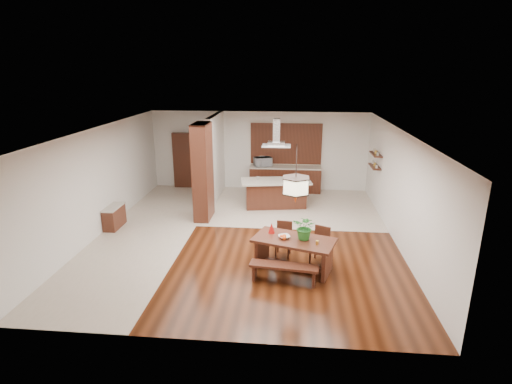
# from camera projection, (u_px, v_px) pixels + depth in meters

# --- Properties ---
(room_shell) EXTENTS (9.00, 9.04, 2.92)m
(room_shell) POSITION_uv_depth(u_px,v_px,m) (245.00, 162.00, 10.40)
(room_shell) COLOR black
(room_shell) RESTS_ON ground
(tile_hallway) EXTENTS (2.50, 9.00, 0.01)m
(tile_hallway) POSITION_uv_depth(u_px,v_px,m) (149.00, 231.00, 11.25)
(tile_hallway) COLOR beige
(tile_hallway) RESTS_ON ground
(tile_kitchen) EXTENTS (5.50, 4.00, 0.01)m
(tile_kitchen) POSITION_uv_depth(u_px,v_px,m) (291.00, 206.00, 13.28)
(tile_kitchen) COLOR beige
(tile_kitchen) RESTS_ON ground
(soffit_band) EXTENTS (8.00, 9.00, 0.02)m
(soffit_band) POSITION_uv_depth(u_px,v_px,m) (244.00, 130.00, 10.16)
(soffit_band) COLOR #422210
(soffit_band) RESTS_ON room_shell
(partition_pier) EXTENTS (0.45, 1.00, 2.90)m
(partition_pier) POSITION_uv_depth(u_px,v_px,m) (203.00, 172.00, 11.85)
(partition_pier) COLOR black
(partition_pier) RESTS_ON ground
(partition_stub) EXTENTS (0.18, 2.40, 2.90)m
(partition_stub) POSITION_uv_depth(u_px,v_px,m) (216.00, 157.00, 13.84)
(partition_stub) COLOR silver
(partition_stub) RESTS_ON ground
(hallway_console) EXTENTS (0.37, 0.88, 0.63)m
(hallway_console) POSITION_uv_depth(u_px,v_px,m) (114.00, 217.00, 11.44)
(hallway_console) COLOR black
(hallway_console) RESTS_ON ground
(hallway_doorway) EXTENTS (1.10, 0.20, 2.10)m
(hallway_doorway) POSITION_uv_depth(u_px,v_px,m) (188.00, 161.00, 15.12)
(hallway_doorway) COLOR black
(hallway_doorway) RESTS_ON ground
(rear_counter) EXTENTS (2.60, 0.62, 0.95)m
(rear_counter) POSITION_uv_depth(u_px,v_px,m) (285.00, 179.00, 14.78)
(rear_counter) COLOR black
(rear_counter) RESTS_ON ground
(kitchen_window) EXTENTS (2.60, 0.08, 1.50)m
(kitchen_window) POSITION_uv_depth(u_px,v_px,m) (286.00, 144.00, 14.65)
(kitchen_window) COLOR olive
(kitchen_window) RESTS_ON room_shell
(shelf_lower) EXTENTS (0.26, 0.90, 0.04)m
(shelf_lower) POSITION_uv_depth(u_px,v_px,m) (375.00, 166.00, 12.73)
(shelf_lower) COLOR black
(shelf_lower) RESTS_ON room_shell
(shelf_upper) EXTENTS (0.26, 0.90, 0.04)m
(shelf_upper) POSITION_uv_depth(u_px,v_px,m) (376.00, 154.00, 12.61)
(shelf_upper) COLOR black
(shelf_upper) RESTS_ON room_shell
(dining_table) EXTENTS (1.98, 1.41, 0.75)m
(dining_table) POSITION_uv_depth(u_px,v_px,m) (294.00, 247.00, 8.99)
(dining_table) COLOR black
(dining_table) RESTS_ON ground
(dining_bench) EXTENTS (1.49, 0.49, 0.41)m
(dining_bench) POSITION_uv_depth(u_px,v_px,m) (284.00, 274.00, 8.53)
(dining_bench) COLOR black
(dining_bench) RESTS_ON ground
(dining_chair_left) EXTENTS (0.42, 0.42, 0.85)m
(dining_chair_left) POSITION_uv_depth(u_px,v_px,m) (283.00, 240.00, 9.68)
(dining_chair_left) COLOR black
(dining_chair_left) RESTS_ON ground
(dining_chair_right) EXTENTS (0.51, 0.51, 0.87)m
(dining_chair_right) POSITION_uv_depth(u_px,v_px,m) (319.00, 246.00, 9.33)
(dining_chair_right) COLOR black
(dining_chair_right) RESTS_ON ground
(pendant_lantern) EXTENTS (0.64, 0.64, 1.31)m
(pendant_lantern) POSITION_uv_depth(u_px,v_px,m) (296.00, 174.00, 8.49)
(pendant_lantern) COLOR #F4EBBB
(pendant_lantern) RESTS_ON room_shell
(foliage_plant) EXTENTS (0.64, 0.61, 0.57)m
(foliage_plant) POSITION_uv_depth(u_px,v_px,m) (305.00, 227.00, 8.83)
(foliage_plant) COLOR #246C24
(foliage_plant) RESTS_ON dining_table
(fruit_bowl) EXTENTS (0.34, 0.34, 0.06)m
(fruit_bowl) POSITION_uv_depth(u_px,v_px,m) (284.00, 237.00, 8.97)
(fruit_bowl) COLOR beige
(fruit_bowl) RESTS_ON dining_table
(napkin_cone) EXTENTS (0.20, 0.20, 0.24)m
(napkin_cone) POSITION_uv_depth(u_px,v_px,m) (272.00, 228.00, 9.22)
(napkin_cone) COLOR #A60F0B
(napkin_cone) RESTS_ON dining_table
(gold_ornament) EXTENTS (0.07, 0.07, 0.09)m
(gold_ornament) POSITION_uv_depth(u_px,v_px,m) (317.00, 243.00, 8.63)
(gold_ornament) COLOR gold
(gold_ornament) RESTS_ON dining_table
(kitchen_island) EXTENTS (2.36, 1.31, 0.92)m
(kitchen_island) POSITION_uv_depth(u_px,v_px,m) (276.00, 193.00, 13.11)
(kitchen_island) COLOR black
(kitchen_island) RESTS_ON ground
(range_hood) EXTENTS (0.90, 0.55, 0.87)m
(range_hood) POSITION_uv_depth(u_px,v_px,m) (277.00, 133.00, 12.52)
(range_hood) COLOR silver
(range_hood) RESTS_ON room_shell
(island_cup) EXTENTS (0.14, 0.14, 0.09)m
(island_cup) POSITION_uv_depth(u_px,v_px,m) (288.00, 180.00, 12.84)
(island_cup) COLOR silver
(island_cup) RESTS_ON kitchen_island
(microwave) EXTENTS (0.72, 0.62, 0.34)m
(microwave) POSITION_uv_depth(u_px,v_px,m) (263.00, 162.00, 14.63)
(microwave) COLOR silver
(microwave) RESTS_ON rear_counter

